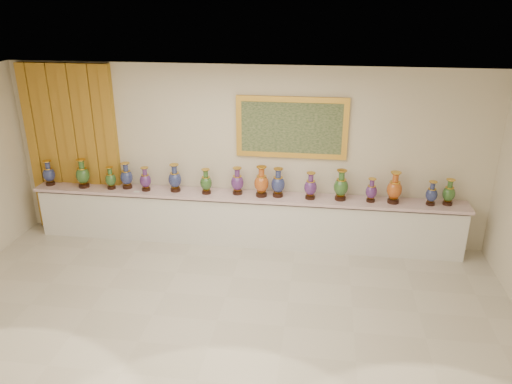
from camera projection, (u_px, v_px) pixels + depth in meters
ground at (218, 321)px, 6.59m from camera, size 8.00×8.00×0.00m
room at (106, 146)px, 8.56m from camera, size 8.00×8.00×8.00m
counter at (244, 219)px, 8.52m from camera, size 7.28×0.48×0.90m
vase_0 at (49, 174)px, 8.69m from camera, size 0.27×0.27×0.44m
vase_1 at (83, 175)px, 8.57m from camera, size 0.25×0.25×0.50m
vase_2 at (111, 179)px, 8.52m from camera, size 0.20×0.20×0.39m
vase_3 at (127, 177)px, 8.54m from camera, size 0.21×0.21×0.45m
vase_4 at (145, 180)px, 8.44m from camera, size 0.24×0.24×0.41m
vase_5 at (175, 179)px, 8.41m from camera, size 0.28×0.28×0.48m
vase_6 at (206, 183)px, 8.31m from camera, size 0.26×0.26×0.43m
vase_7 at (237, 182)px, 8.29m from camera, size 0.27×0.27×0.46m
vase_8 at (261, 183)px, 8.19m from camera, size 0.31×0.31×0.52m
vase_9 at (278, 184)px, 8.18m from camera, size 0.25×0.25×0.49m
vase_10 at (310, 187)px, 8.10m from camera, size 0.27×0.27×0.45m
vase_11 at (341, 187)px, 8.05m from camera, size 0.28×0.28×0.51m
vase_12 at (371, 191)px, 7.99m from camera, size 0.19×0.19×0.39m
vase_13 at (394, 189)px, 7.93m from camera, size 0.28×0.28×0.52m
vase_14 at (432, 194)px, 7.87m from camera, size 0.19×0.19×0.39m
vase_15 at (449, 193)px, 7.87m from camera, size 0.24×0.24×0.43m
label_card at (137, 192)px, 8.45m from camera, size 0.10×0.06×0.00m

